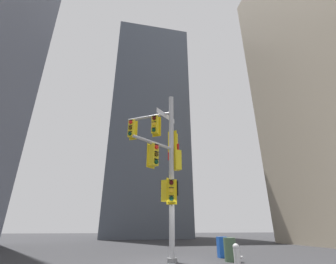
{
  "coord_description": "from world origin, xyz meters",
  "views": [
    {
      "loc": [
        -2.39,
        -10.75,
        1.34
      ],
      "look_at": [
        -0.13,
        0.22,
        6.04
      ],
      "focal_mm": 24.5,
      "sensor_mm": 36.0,
      "label": 1
    }
  ],
  "objects_px": {
    "signal_pole_assembly": "(164,159)",
    "newspaper_box": "(222,247)",
    "fire_hydrant": "(237,255)",
    "trash_bin": "(230,249)"
  },
  "relations": [
    {
      "from": "trash_bin",
      "to": "newspaper_box",
      "type": "bearing_deg",
      "value": 80.11
    },
    {
      "from": "fire_hydrant",
      "to": "signal_pole_assembly",
      "type": "bearing_deg",
      "value": 137.52
    },
    {
      "from": "signal_pole_assembly",
      "to": "fire_hydrant",
      "type": "bearing_deg",
      "value": -42.48
    },
    {
      "from": "signal_pole_assembly",
      "to": "newspaper_box",
      "type": "relative_size",
      "value": 8.64
    },
    {
      "from": "trash_bin",
      "to": "fire_hydrant",
      "type": "bearing_deg",
      "value": -108.15
    },
    {
      "from": "fire_hydrant",
      "to": "newspaper_box",
      "type": "xyz_separation_m",
      "value": [
        0.79,
        3.02,
        0.05
      ]
    },
    {
      "from": "newspaper_box",
      "to": "fire_hydrant",
      "type": "bearing_deg",
      "value": -104.56
    },
    {
      "from": "newspaper_box",
      "to": "trash_bin",
      "type": "distance_m",
      "value": 1.36
    },
    {
      "from": "signal_pole_assembly",
      "to": "newspaper_box",
      "type": "distance_m",
      "value": 5.2
    },
    {
      "from": "signal_pole_assembly",
      "to": "trash_bin",
      "type": "xyz_separation_m",
      "value": [
        2.89,
        -0.46,
        -4.06
      ]
    }
  ]
}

